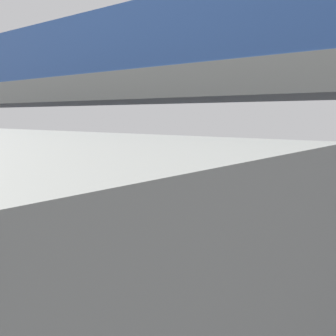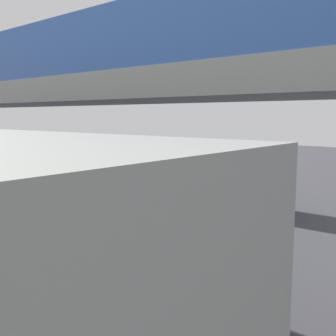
{
  "view_description": "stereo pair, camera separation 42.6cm",
  "coord_description": "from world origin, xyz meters",
  "px_view_note": "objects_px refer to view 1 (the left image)",
  "views": [
    {
      "loc": [
        -13.06,
        17.5,
        4.39
      ],
      "look_at": [
        0.0,
        1.11,
        1.6
      ],
      "focal_mm": 42.33,
      "sensor_mm": 36.0,
      "label": 1
    },
    {
      "loc": [
        -13.39,
        17.23,
        4.39
      ],
      "look_at": [
        0.0,
        1.11,
        1.6
      ],
      "focal_mm": 42.33,
      "sensor_mm": 36.0,
      "label": 2
    }
  ],
  "objects_px": {
    "city_bus": "(173,163)",
    "pedestrian": "(239,176)",
    "parked_van": "(40,176)",
    "bicycle_black": "(34,180)"
  },
  "relations": [
    {
      "from": "city_bus",
      "to": "pedestrian",
      "type": "height_order",
      "value": "city_bus"
    },
    {
      "from": "parked_van",
      "to": "bicycle_black",
      "type": "height_order",
      "value": "parked_van"
    },
    {
      "from": "city_bus",
      "to": "pedestrian",
      "type": "distance_m",
      "value": 4.44
    },
    {
      "from": "city_bus",
      "to": "parked_van",
      "type": "distance_m",
      "value": 7.08
    },
    {
      "from": "pedestrian",
      "to": "bicycle_black",
      "type": "bearing_deg",
      "value": 31.56
    },
    {
      "from": "bicycle_black",
      "to": "pedestrian",
      "type": "relative_size",
      "value": 0.99
    },
    {
      "from": "pedestrian",
      "to": "parked_van",
      "type": "bearing_deg",
      "value": 49.3
    },
    {
      "from": "bicycle_black",
      "to": "pedestrian",
      "type": "xyz_separation_m",
      "value": [
        -10.68,
        -6.56,
        0.51
      ]
    },
    {
      "from": "bicycle_black",
      "to": "pedestrian",
      "type": "bearing_deg",
      "value": -148.44
    },
    {
      "from": "city_bus",
      "to": "pedestrian",
      "type": "xyz_separation_m",
      "value": [
        -1.74,
        -3.97,
        -1.0
      ]
    }
  ]
}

